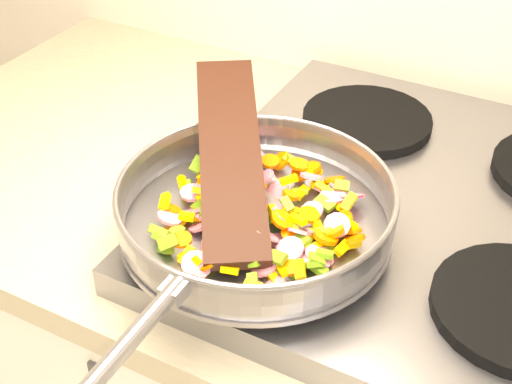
% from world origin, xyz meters
% --- Properties ---
extents(cooktop, '(0.60, 0.60, 0.04)m').
position_xyz_m(cooktop, '(-0.70, 1.67, 0.92)').
color(cooktop, '#939399').
rests_on(cooktop, counter_top).
extents(grate_fl, '(0.19, 0.19, 0.02)m').
position_xyz_m(grate_fl, '(-0.84, 1.52, 0.95)').
color(grate_fl, black).
rests_on(grate_fl, cooktop).
extents(grate_bl, '(0.19, 0.19, 0.02)m').
position_xyz_m(grate_bl, '(-0.84, 1.81, 0.95)').
color(grate_bl, black).
rests_on(grate_bl, cooktop).
extents(saute_pan, '(0.36, 0.53, 0.06)m').
position_xyz_m(saute_pan, '(-0.86, 1.50, 0.99)').
color(saute_pan, '#9E9EA5').
rests_on(saute_pan, grate_fl).
extents(vegetable_heap, '(0.25, 0.27, 0.05)m').
position_xyz_m(vegetable_heap, '(-0.85, 1.50, 0.98)').
color(vegetable_heap, '#ED6300').
rests_on(vegetable_heap, saute_pan).
extents(wooden_spatula, '(0.23, 0.31, 0.09)m').
position_xyz_m(wooden_spatula, '(-0.92, 1.54, 1.02)').
color(wooden_spatula, black).
rests_on(wooden_spatula, saute_pan).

